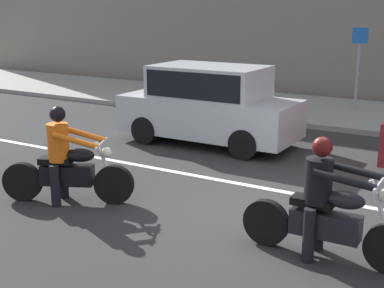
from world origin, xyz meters
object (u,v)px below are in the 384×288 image
Objects in this scene: motorcycle_with_rider_black_leather at (325,210)px; parked_hatchback_silver at (209,104)px; street_sign_post at (358,60)px; motorcycle_with_rider_orange_stripe at (66,164)px.

motorcycle_with_rider_black_leather is 0.54× the size of parked_hatchback_silver.
motorcycle_with_rider_orange_stripe is at bearing -102.53° from street_sign_post.
street_sign_post reaches higher than motorcycle_with_rider_black_leather.
motorcycle_with_rider_orange_stripe is 0.83× the size of street_sign_post.
motorcycle_with_rider_black_leather is at bearing -46.85° from parked_hatchback_silver.
motorcycle_with_rider_black_leather is 5.91m from parked_hatchback_silver.
motorcycle_with_rider_black_leather is 0.92× the size of street_sign_post.
motorcycle_with_rider_black_leather is at bearing -78.00° from street_sign_post.
motorcycle_with_rider_orange_stripe is 0.49× the size of parked_hatchback_silver.
parked_hatchback_silver is (-4.04, 4.31, 0.29)m from motorcycle_with_rider_black_leather.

